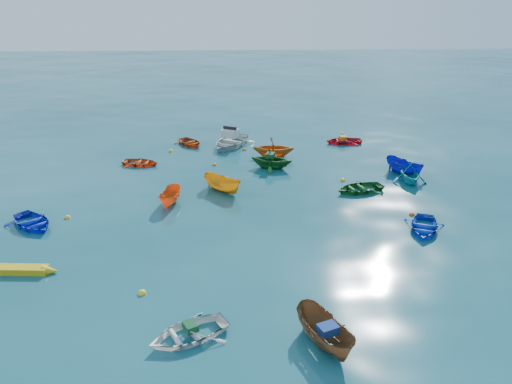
{
  "coord_description": "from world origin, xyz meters",
  "views": [
    {
      "loc": [
        -1.18,
        -22.95,
        12.04
      ],
      "look_at": [
        0.0,
        5.0,
        0.4
      ],
      "focal_mm": 35.0,
      "sensor_mm": 36.0,
      "label": 1
    }
  ],
  "objects_px": {
    "dinghy_white_near": "(189,337)",
    "dinghy_blue_sw": "(33,226)",
    "kayak_yellow": "(12,272)",
    "motorboat_white": "(230,146)",
    "dinghy_blue_se": "(423,230)"
  },
  "relations": [
    {
      "from": "dinghy_blue_sw",
      "to": "motorboat_white",
      "type": "distance_m",
      "value": 17.67
    },
    {
      "from": "dinghy_blue_sw",
      "to": "motorboat_white",
      "type": "bearing_deg",
      "value": 9.23
    },
    {
      "from": "dinghy_blue_se",
      "to": "motorboat_white",
      "type": "distance_m",
      "value": 18.63
    },
    {
      "from": "dinghy_blue_se",
      "to": "kayak_yellow",
      "type": "relative_size",
      "value": 0.75
    },
    {
      "from": "kayak_yellow",
      "to": "motorboat_white",
      "type": "bearing_deg",
      "value": -23.47
    },
    {
      "from": "kayak_yellow",
      "to": "motorboat_white",
      "type": "distance_m",
      "value": 21.26
    },
    {
      "from": "dinghy_white_near",
      "to": "dinghy_blue_sw",
      "type": "bearing_deg",
      "value": -165.19
    },
    {
      "from": "dinghy_blue_sw",
      "to": "motorboat_white",
      "type": "relative_size",
      "value": 0.72
    },
    {
      "from": "dinghy_white_near",
      "to": "kayak_yellow",
      "type": "relative_size",
      "value": 0.75
    },
    {
      "from": "motorboat_white",
      "to": "dinghy_blue_sw",
      "type": "bearing_deg",
      "value": -100.27
    },
    {
      "from": "dinghy_blue_se",
      "to": "kayak_yellow",
      "type": "height_order",
      "value": "dinghy_blue_se"
    },
    {
      "from": "kayak_yellow",
      "to": "dinghy_white_near",
      "type": "bearing_deg",
      "value": -116.17
    },
    {
      "from": "dinghy_blue_sw",
      "to": "dinghy_blue_se",
      "type": "relative_size",
      "value": 1.05
    },
    {
      "from": "dinghy_blue_se",
      "to": "motorboat_white",
      "type": "relative_size",
      "value": 0.68
    },
    {
      "from": "dinghy_blue_sw",
      "to": "kayak_yellow",
      "type": "xyz_separation_m",
      "value": [
        0.79,
        -4.73,
        0.0
      ]
    }
  ]
}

